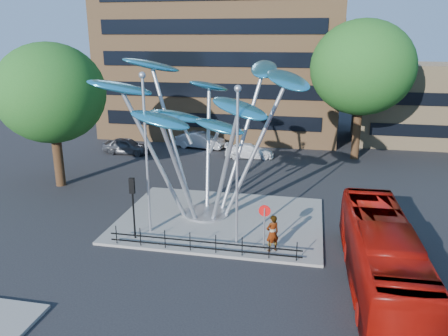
% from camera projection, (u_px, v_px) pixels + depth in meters
% --- Properties ---
extents(ground, '(120.00, 120.00, 0.00)m').
position_uv_depth(ground, '(215.00, 273.00, 20.47)').
color(ground, black).
rests_on(ground, ground).
extents(traffic_island, '(12.00, 9.00, 0.15)m').
position_uv_depth(traffic_island, '(221.00, 219.00, 26.26)').
color(traffic_island, slate).
rests_on(traffic_island, ground).
extents(low_building_near, '(15.00, 8.00, 8.00)m').
position_uv_depth(low_building_near, '(433.00, 104.00, 44.35)').
color(low_building_near, tan).
rests_on(low_building_near, ground).
extents(tree_right, '(8.80, 8.80, 12.11)m').
position_uv_depth(tree_right, '(362.00, 68.00, 37.21)').
color(tree_right, black).
rests_on(tree_right, ground).
extents(tree_left, '(7.60, 7.60, 10.32)m').
position_uv_depth(tree_left, '(51.00, 94.00, 30.54)').
color(tree_left, black).
rests_on(tree_left, ground).
extents(leaf_sculpture, '(12.72, 9.54, 9.51)m').
position_uv_depth(leaf_sculpture, '(205.00, 105.00, 25.12)').
color(leaf_sculpture, '#9EA0A5').
rests_on(leaf_sculpture, traffic_island).
extents(street_lamp_left, '(0.36, 0.36, 8.80)m').
position_uv_depth(street_lamp_left, '(146.00, 141.00, 23.05)').
color(street_lamp_left, '#9EA0A5').
rests_on(street_lamp_left, traffic_island).
extents(street_lamp_right, '(0.36, 0.36, 8.30)m').
position_uv_depth(street_lamp_right, '(237.00, 153.00, 21.70)').
color(street_lamp_right, '#9EA0A5').
rests_on(street_lamp_right, traffic_island).
extents(traffic_light_island, '(0.28, 0.18, 3.42)m').
position_uv_depth(traffic_light_island, '(133.00, 195.00, 23.01)').
color(traffic_light_island, black).
rests_on(traffic_light_island, traffic_island).
extents(no_entry_sign_island, '(0.60, 0.10, 2.45)m').
position_uv_depth(no_entry_sign_island, '(264.00, 220.00, 21.91)').
color(no_entry_sign_island, '#9EA0A5').
rests_on(no_entry_sign_island, traffic_island).
extents(pedestrian_railing_front, '(10.00, 0.06, 1.00)m').
position_uv_depth(pedestrian_railing_front, '(203.00, 244.00, 22.09)').
color(pedestrian_railing_front, black).
rests_on(pedestrian_railing_front, traffic_island).
extents(red_bus, '(2.87, 11.02, 3.05)m').
position_uv_depth(red_bus, '(381.00, 256.00, 18.92)').
color(red_bus, '#940D06').
rests_on(red_bus, ground).
extents(pedestrian, '(0.85, 0.79, 1.95)m').
position_uv_depth(pedestrian, '(272.00, 233.00, 22.02)').
color(pedestrian, gray).
rests_on(pedestrian, traffic_island).
extents(parked_car_left, '(4.50, 1.92, 1.52)m').
position_uv_depth(parked_car_left, '(127.00, 146.00, 40.91)').
color(parked_car_left, '#404147').
rests_on(parked_car_left, ground).
extents(parked_car_mid, '(5.04, 2.46, 1.59)m').
position_uv_depth(parked_car_mid, '(200.00, 140.00, 42.97)').
color(parked_car_mid, '#B8BBC1').
rests_on(parked_car_mid, ground).
extents(parked_car_right, '(4.64, 2.41, 1.28)m').
position_uv_depth(parked_car_right, '(249.00, 151.00, 39.64)').
color(parked_car_right, white).
rests_on(parked_car_right, ground).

